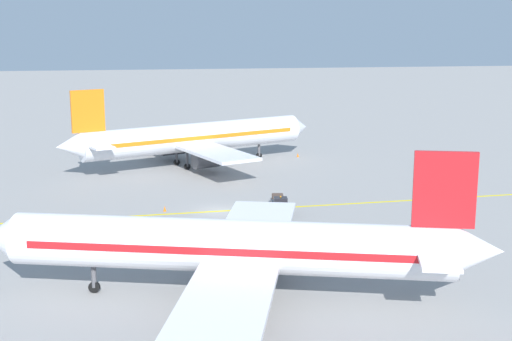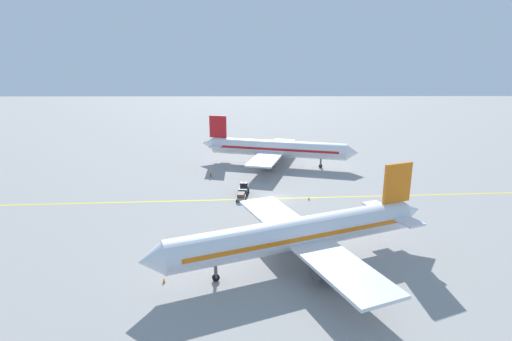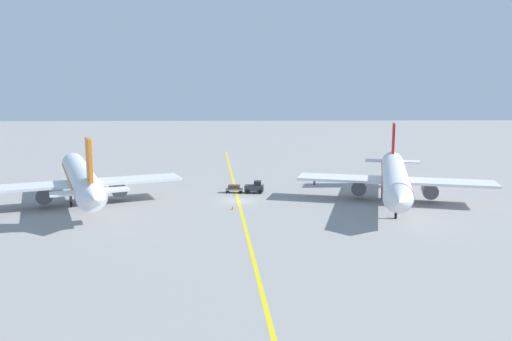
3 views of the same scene
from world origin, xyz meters
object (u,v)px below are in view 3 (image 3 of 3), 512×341
airplane_at_gate (395,177)px  ground_crew_worker (314,179)px  airplane_adjacent_stand (81,178)px  baggage_tug_dark (255,187)px  traffic_cone_mid_apron (86,183)px  traffic_cone_near_nose (233,208)px  baggage_cart_trailing (234,188)px

airplane_at_gate → ground_crew_worker: (9.68, -13.61, -2.80)m
airplane_adjacent_stand → baggage_tug_dark: 26.05m
baggage_tug_dark → traffic_cone_mid_apron: baggage_tug_dark is taller
baggage_tug_dark → airplane_adjacent_stand: bearing=15.5°
ground_crew_worker → traffic_cone_near_nose: size_ratio=3.05×
airplane_at_gate → ground_crew_worker: bearing=-54.6°
baggage_tug_dark → traffic_cone_near_nose: bearing=73.4°
baggage_cart_trailing → ground_crew_worker: (-13.74, -6.46, 0.15)m
airplane_adjacent_stand → baggage_cart_trailing: (-21.68, -7.29, -2.95)m
airplane_adjacent_stand → baggage_cart_trailing: 23.06m
traffic_cone_near_nose → traffic_cone_mid_apron: same height
airplane_at_gate → baggage_tug_dark: size_ratio=11.13×
ground_crew_worker → traffic_cone_mid_apron: bearing=-1.5°
baggage_tug_dark → traffic_cone_near_nose: (3.29, 11.07, -0.63)m
baggage_tug_dark → baggage_cart_trailing: bearing=-6.3°
airplane_at_gate → ground_crew_worker: 16.94m
baggage_cart_trailing → airplane_adjacent_stand: bearing=18.6°
airplane_at_gate → ground_crew_worker: size_ratio=20.83×
airplane_at_gate → baggage_tug_dark: 21.44m
airplane_adjacent_stand → baggage_cart_trailing: bearing=-161.4°
ground_crew_worker → airplane_at_gate: bearing=125.4°
baggage_cart_trailing → traffic_cone_near_nose: size_ratio=4.98×
baggage_cart_trailing → traffic_cone_mid_apron: bearing=-16.2°
airplane_adjacent_stand → ground_crew_worker: (-35.42, -13.75, -2.80)m
traffic_cone_mid_apron → baggage_cart_trailing: bearing=163.8°
ground_crew_worker → baggage_tug_dark: bearing=33.1°
airplane_adjacent_stand → traffic_cone_near_nose: bearing=169.2°
airplane_adjacent_stand → ground_crew_worker: size_ratio=20.23×
airplane_adjacent_stand → traffic_cone_near_nose: (-21.66, 4.15, -3.43)m
airplane_at_gate → baggage_cart_trailing: size_ratio=12.79×
airplane_adjacent_stand → baggage_tug_dark: size_ratio=10.80×
traffic_cone_near_nose → traffic_cone_mid_apron: size_ratio=1.00×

